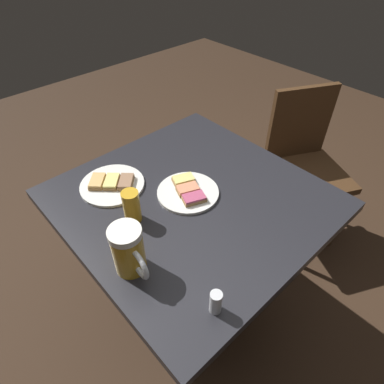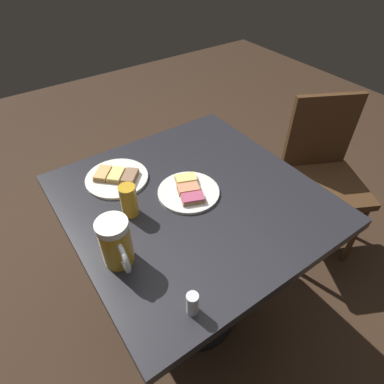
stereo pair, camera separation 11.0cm
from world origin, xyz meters
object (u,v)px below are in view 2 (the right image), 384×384
object	(u,v)px
plate_far	(117,177)
beer_mug	(116,243)
salt_shaker	(192,304)
beer_glass_small	(129,201)
cafe_chair	(322,169)
plate_near	(189,191)

from	to	relation	value
plate_far	beer_mug	size ratio (longest dim) A/B	1.49
salt_shaker	beer_glass_small	bearing A→B (deg)	85.73
plate_far	salt_shaker	distance (m)	0.58
beer_mug	cafe_chair	distance (m)	1.20
beer_glass_small	cafe_chair	world-z (taller)	beer_glass_small
beer_glass_small	salt_shaker	size ratio (longest dim) A/B	1.58
plate_near	cafe_chair	xyz separation A→B (m)	(0.82, 0.00, -0.28)
beer_mug	beer_glass_small	bearing A→B (deg)	53.89
plate_near	beer_glass_small	bearing A→B (deg)	172.62
salt_shaker	cafe_chair	world-z (taller)	cafe_chair
beer_glass_small	salt_shaker	bearing A→B (deg)	-94.27
beer_mug	cafe_chair	bearing A→B (deg)	6.31
plate_far	beer_mug	distance (m)	0.37
plate_near	plate_far	world-z (taller)	same
beer_mug	plate_near	bearing A→B (deg)	20.97
beer_glass_small	salt_shaker	world-z (taller)	beer_glass_small
plate_far	cafe_chair	size ratio (longest dim) A/B	0.27
plate_far	salt_shaker	world-z (taller)	salt_shaker
beer_glass_small	salt_shaker	distance (m)	0.39
plate_near	salt_shaker	distance (m)	0.44
salt_shaker	cafe_chair	size ratio (longest dim) A/B	0.08
beer_glass_small	beer_mug	bearing A→B (deg)	-126.11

